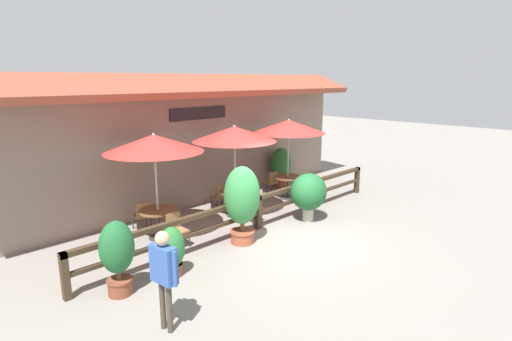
{
  "coord_description": "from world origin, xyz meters",
  "views": [
    {
      "loc": [
        -7.43,
        -6.27,
        4.07
      ],
      "look_at": [
        0.31,
        1.44,
        1.55
      ],
      "focal_mm": 28.0,
      "sensor_mm": 36.0,
      "label": 1
    }
  ],
  "objects_px": {
    "chair_middle_streetside": "(251,206)",
    "pedestrian": "(164,268)",
    "dining_table_far": "(288,181)",
    "potted_plant_entrance_palm": "(281,165)",
    "potted_plant_small_flowering": "(242,199)",
    "patio_umbrella_near": "(154,143)",
    "chair_near_wallside": "(142,214)",
    "chair_far_streetside": "(303,190)",
    "chair_far_wallside": "(271,181)",
    "potted_plant_tall_tropical": "(117,253)",
    "dining_table_middle": "(235,196)",
    "potted_plant_broad_leaf": "(172,251)",
    "patio_umbrella_far": "(289,126)",
    "dining_table_near": "(158,215)",
    "potted_plant_corner_fern": "(309,193)",
    "chair_middle_wallside": "(220,196)",
    "chair_near_streetside": "(177,228)",
    "patio_umbrella_middle": "(234,134)"
  },
  "relations": [
    {
      "from": "chair_near_wallside",
      "to": "dining_table_far",
      "type": "xyz_separation_m",
      "value": [
        5.14,
        -0.82,
        0.16
      ]
    },
    {
      "from": "potted_plant_small_flowering",
      "to": "patio_umbrella_near",
      "type": "bearing_deg",
      "value": 127.12
    },
    {
      "from": "dining_table_far",
      "to": "potted_plant_entrance_palm",
      "type": "distance_m",
      "value": 1.51
    },
    {
      "from": "dining_table_far",
      "to": "potted_plant_small_flowering",
      "type": "distance_m",
      "value": 4.18
    },
    {
      "from": "dining_table_near",
      "to": "potted_plant_corner_fern",
      "type": "relative_size",
      "value": 0.7
    },
    {
      "from": "potted_plant_small_flowering",
      "to": "pedestrian",
      "type": "height_order",
      "value": "potted_plant_small_flowering"
    },
    {
      "from": "chair_near_wallside",
      "to": "potted_plant_tall_tropical",
      "type": "xyz_separation_m",
      "value": [
        -2.02,
        -2.69,
        0.39
      ]
    },
    {
      "from": "dining_table_middle",
      "to": "patio_umbrella_far",
      "type": "relative_size",
      "value": 0.36
    },
    {
      "from": "chair_middle_streetside",
      "to": "chair_near_wallside",
      "type": "bearing_deg",
      "value": 144.59
    },
    {
      "from": "chair_near_wallside",
      "to": "dining_table_near",
      "type": "bearing_deg",
      "value": 103.01
    },
    {
      "from": "chair_middle_wallside",
      "to": "chair_near_wallside",
      "type": "bearing_deg",
      "value": 7.32
    },
    {
      "from": "patio_umbrella_far",
      "to": "dining_table_far",
      "type": "relative_size",
      "value": 2.78
    },
    {
      "from": "dining_table_near",
      "to": "chair_middle_streetside",
      "type": "height_order",
      "value": "chair_middle_streetside"
    },
    {
      "from": "chair_middle_wallside",
      "to": "chair_far_streetside",
      "type": "xyz_separation_m",
      "value": [
        2.44,
        -1.39,
        0.0
      ]
    },
    {
      "from": "chair_middle_wallside",
      "to": "patio_umbrella_near",
      "type": "bearing_deg",
      "value": 24.2
    },
    {
      "from": "dining_table_near",
      "to": "potted_plant_entrance_palm",
      "type": "relative_size",
      "value": 0.65
    },
    {
      "from": "chair_middle_wallside",
      "to": "potted_plant_entrance_palm",
      "type": "distance_m",
      "value": 3.52
    },
    {
      "from": "patio_umbrella_near",
      "to": "dining_table_middle",
      "type": "height_order",
      "value": "patio_umbrella_near"
    },
    {
      "from": "chair_near_streetside",
      "to": "chair_near_wallside",
      "type": "xyz_separation_m",
      "value": [
        -0.06,
        1.55,
        0.0
      ]
    },
    {
      "from": "chair_middle_streetside",
      "to": "chair_far_streetside",
      "type": "bearing_deg",
      "value": -2.9
    },
    {
      "from": "dining_table_middle",
      "to": "potted_plant_small_flowering",
      "type": "relative_size",
      "value": 0.5
    },
    {
      "from": "dining_table_far",
      "to": "pedestrian",
      "type": "height_order",
      "value": "pedestrian"
    },
    {
      "from": "dining_table_near",
      "to": "chair_middle_wallside",
      "type": "xyz_separation_m",
      "value": [
        2.6,
        0.61,
        -0.16
      ]
    },
    {
      "from": "chair_near_wallside",
      "to": "chair_middle_streetside",
      "type": "relative_size",
      "value": 1.0
    },
    {
      "from": "chair_near_wallside",
      "to": "chair_middle_streetside",
      "type": "bearing_deg",
      "value": 158.85
    },
    {
      "from": "patio_umbrella_far",
      "to": "potted_plant_corner_fern",
      "type": "distance_m",
      "value": 2.84
    },
    {
      "from": "chair_near_wallside",
      "to": "patio_umbrella_middle",
      "type": "bearing_deg",
      "value": 171.87
    },
    {
      "from": "dining_table_middle",
      "to": "potted_plant_broad_leaf",
      "type": "distance_m",
      "value": 3.97
    },
    {
      "from": "dining_table_near",
      "to": "chair_near_wallside",
      "type": "xyz_separation_m",
      "value": [
        -0.03,
        0.78,
        -0.16
      ]
    },
    {
      "from": "chair_far_streetside",
      "to": "chair_near_wallside",
      "type": "bearing_deg",
      "value": 160.62
    },
    {
      "from": "chair_far_streetside",
      "to": "potted_plant_corner_fern",
      "type": "distance_m",
      "value": 1.74
    },
    {
      "from": "chair_far_wallside",
      "to": "patio_umbrella_far",
      "type": "bearing_deg",
      "value": 99.32
    },
    {
      "from": "patio_umbrella_near",
      "to": "potted_plant_tall_tropical",
      "type": "bearing_deg",
      "value": -136.95
    },
    {
      "from": "chair_near_wallside",
      "to": "pedestrian",
      "type": "distance_m",
      "value": 4.79
    },
    {
      "from": "chair_middle_streetside",
      "to": "pedestrian",
      "type": "height_order",
      "value": "pedestrian"
    },
    {
      "from": "chair_near_wallside",
      "to": "potted_plant_tall_tropical",
      "type": "relative_size",
      "value": 0.56
    },
    {
      "from": "chair_far_wallside",
      "to": "potted_plant_small_flowering",
      "type": "relative_size",
      "value": 0.42
    },
    {
      "from": "chair_middle_streetside",
      "to": "potted_plant_entrance_palm",
      "type": "xyz_separation_m",
      "value": [
        3.5,
        1.93,
        0.39
      ]
    },
    {
      "from": "patio_umbrella_far",
      "to": "potted_plant_tall_tropical",
      "type": "xyz_separation_m",
      "value": [
        -7.16,
        -1.88,
        -1.65
      ]
    },
    {
      "from": "chair_middle_streetside",
      "to": "potted_plant_tall_tropical",
      "type": "bearing_deg",
      "value": -170.38
    },
    {
      "from": "chair_far_streetside",
      "to": "chair_far_wallside",
      "type": "height_order",
      "value": "same"
    },
    {
      "from": "chair_near_streetside",
      "to": "potted_plant_tall_tropical",
      "type": "bearing_deg",
      "value": -152.65
    },
    {
      "from": "patio_umbrella_far",
      "to": "potted_plant_corner_fern",
      "type": "relative_size",
      "value": 1.95
    },
    {
      "from": "dining_table_middle",
      "to": "chair_middle_wallside",
      "type": "height_order",
      "value": "chair_middle_wallside"
    },
    {
      "from": "chair_near_streetside",
      "to": "dining_table_middle",
      "type": "distance_m",
      "value": 2.65
    },
    {
      "from": "chair_middle_streetside",
      "to": "potted_plant_tall_tropical",
      "type": "height_order",
      "value": "potted_plant_tall_tropical"
    },
    {
      "from": "pedestrian",
      "to": "potted_plant_entrance_palm",
      "type": "bearing_deg",
      "value": 113.8
    },
    {
      "from": "chair_middle_streetside",
      "to": "dining_table_near",
      "type": "bearing_deg",
      "value": 158.48
    },
    {
      "from": "potted_plant_tall_tropical",
      "to": "pedestrian",
      "type": "bearing_deg",
      "value": -89.47
    },
    {
      "from": "dining_table_near",
      "to": "dining_table_middle",
      "type": "bearing_deg",
      "value": -2.36
    }
  ]
}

